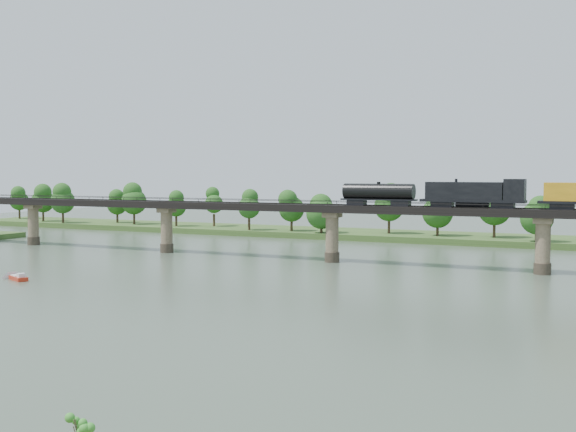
% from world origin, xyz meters
% --- Properties ---
extents(ground, '(400.00, 400.00, 0.00)m').
position_xyz_m(ground, '(0.00, 0.00, 0.00)').
color(ground, '#3A4A3B').
rests_on(ground, ground).
extents(far_bank, '(300.00, 24.00, 1.60)m').
position_xyz_m(far_bank, '(0.00, 85.00, 0.80)').
color(far_bank, '#345321').
rests_on(far_bank, ground).
extents(bridge, '(236.00, 30.00, 11.50)m').
position_xyz_m(bridge, '(0.00, 30.00, 5.46)').
color(bridge, '#473A2D').
rests_on(bridge, ground).
extents(bridge_superstructure, '(220.00, 4.90, 0.75)m').
position_xyz_m(bridge_superstructure, '(0.00, 30.00, 11.79)').
color(bridge_superstructure, black).
rests_on(bridge_superstructure, bridge).
extents(far_treeline, '(289.06, 17.54, 13.60)m').
position_xyz_m(far_treeline, '(-8.21, 80.52, 8.83)').
color(far_treeline, '#382619').
rests_on(far_treeline, far_bank).
extents(freight_train, '(76.72, 2.99, 5.28)m').
position_xyz_m(freight_train, '(41.73, 30.00, 14.02)').
color(freight_train, black).
rests_on(freight_train, bridge).
extents(motorboat, '(4.94, 3.48, 1.31)m').
position_xyz_m(motorboat, '(-37.73, -15.36, 0.45)').
color(motorboat, red).
rests_on(motorboat, ground).
extents(sapling, '(1.26, 1.26, 2.98)m').
position_xyz_m(sapling, '(26.16, -72.00, 3.14)').
color(sapling, brown).
rests_on(sapling, near_bank).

